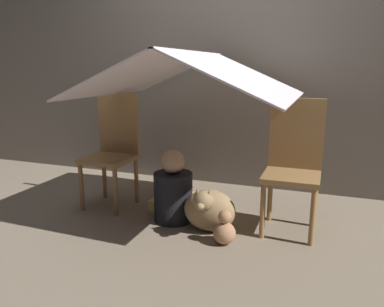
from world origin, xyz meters
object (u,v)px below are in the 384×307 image
Objects in this scene: chair_left at (113,147)px; person_front at (173,192)px; chair_right at (293,162)px; dog at (209,209)px.

chair_left is 1.69× the size of person_front.
chair_right is 0.91m from person_front.
chair_left is at bearing 164.38° from dog.
chair_left is at bearing -179.74° from chair_right.
chair_right is 1.69× the size of person_front.
person_front reaches higher than dog.
chair_right is (1.47, 0.00, 0.00)m from chair_left.
person_front is at bearing -168.55° from chair_right.
chair_left is at bearing 164.62° from person_front.
chair_right is 2.49× the size of dog.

